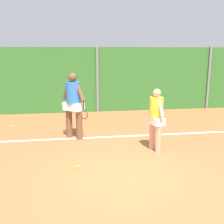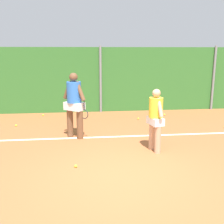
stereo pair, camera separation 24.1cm
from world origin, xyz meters
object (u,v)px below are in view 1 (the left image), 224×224
tennis_ball_0 (40,116)px  tennis_ball_1 (222,126)px  tennis_ball_3 (136,118)px  tennis_ball_4 (13,126)px  tennis_ball_5 (161,114)px  player_midcourt (74,102)px  tennis_ball_2 (78,167)px  player_foreground_near (156,116)px

tennis_ball_0 → tennis_ball_1: bearing=-20.4°
tennis_ball_3 → tennis_ball_4: 4.40m
tennis_ball_4 → tennis_ball_5: same height
player_midcourt → tennis_ball_1: bearing=44.1°
tennis_ball_2 → tennis_ball_4: bearing=120.7°
player_midcourt → tennis_ball_1: (5.00, 0.49, -1.05)m
player_foreground_near → tennis_ball_4: size_ratio=24.50×
tennis_ball_1 → tennis_ball_0: bearing=159.6°
tennis_ball_1 → tennis_ball_2: same height
player_midcourt → tennis_ball_4: size_ratio=29.23×
tennis_ball_0 → tennis_ball_2: 5.19m
tennis_ball_1 → tennis_ball_5: size_ratio=1.00×
player_midcourt → tennis_ball_2: bearing=-49.9°
tennis_ball_1 → tennis_ball_2: (-4.94, -2.63, 0.00)m
player_midcourt → tennis_ball_0: player_midcourt is taller
tennis_ball_2 → tennis_ball_5: same height
player_midcourt → tennis_ball_3: size_ratio=29.23×
tennis_ball_2 → tennis_ball_3: 4.63m
tennis_ball_0 → tennis_ball_5: 4.87m
tennis_ball_5 → player_foreground_near: bearing=-110.8°
tennis_ball_5 → tennis_ball_4: bearing=-169.9°
tennis_ball_0 → tennis_ball_3: (3.66, -0.95, 0.00)m
player_foreground_near → tennis_ball_0: player_foreground_near is taller
player_foreground_near → tennis_ball_3: size_ratio=24.50×
player_midcourt → tennis_ball_3: bearing=77.9°
tennis_ball_5 → tennis_ball_2: bearing=-127.0°
tennis_ball_1 → tennis_ball_5: 2.45m
tennis_ball_4 → tennis_ball_5: 5.65m
tennis_ball_0 → tennis_ball_1: (6.35, -2.36, 0.00)m
tennis_ball_1 → player_midcourt: bearing=-174.4°
tennis_ball_0 → tennis_ball_2: (1.41, -4.99, 0.00)m
tennis_ball_2 → tennis_ball_4: (-2.12, 3.57, 0.00)m
tennis_ball_0 → tennis_ball_5: same height
tennis_ball_3 → tennis_ball_0: bearing=165.4°
player_foreground_near → tennis_ball_1: 3.56m
tennis_ball_0 → tennis_ball_4: bearing=-116.5°
player_midcourt → tennis_ball_3: player_midcourt is taller
player_foreground_near → player_midcourt: 2.47m
tennis_ball_4 → tennis_ball_3: bearing=6.2°
tennis_ball_2 → player_midcourt: bearing=91.6°
tennis_ball_1 → tennis_ball_4: bearing=172.5°
tennis_ball_0 → tennis_ball_5: size_ratio=1.00×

